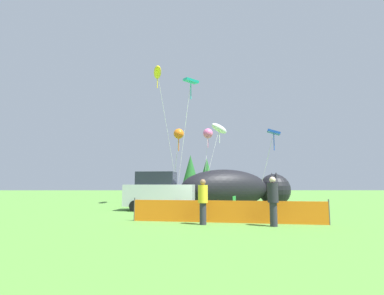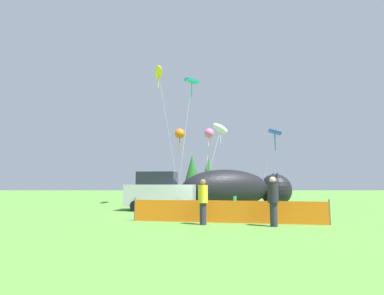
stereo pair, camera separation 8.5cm
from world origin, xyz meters
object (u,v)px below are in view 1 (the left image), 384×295
(inflatable_cat, at_px, (236,190))
(kite_pink_octopus, at_px, (208,134))
(parked_car, at_px, (159,192))
(kite_orange_flower, at_px, (179,134))
(kite_blue_box, at_px, (273,133))
(spectator_in_grey_shirt, at_px, (203,200))
(kite_yellow_hero, at_px, (158,73))
(kite_teal_diamond, at_px, (191,83))
(spectator_in_yellow_shirt, at_px, (273,199))
(folding_chair, at_px, (237,203))
(kite_white_ghost, at_px, (219,129))

(inflatable_cat, relative_size, kite_pink_octopus, 1.27)
(parked_car, distance_m, kite_orange_flower, 5.34)
(kite_blue_box, xyz_separation_m, kite_orange_flower, (-6.75, 0.92, 0.09))
(kite_orange_flower, bearing_deg, parked_car, -108.42)
(inflatable_cat, bearing_deg, spectator_in_grey_shirt, -126.85)
(spectator_in_grey_shirt, height_order, kite_yellow_hero, kite_yellow_hero)
(kite_teal_diamond, bearing_deg, kite_yellow_hero, 127.35)
(kite_blue_box, bearing_deg, spectator_in_yellow_shirt, -106.46)
(kite_orange_flower, bearing_deg, kite_blue_box, -7.77)
(spectator_in_yellow_shirt, height_order, kite_orange_flower, kite_orange_flower)
(kite_blue_box, bearing_deg, kite_teal_diamond, -170.40)
(inflatable_cat, bearing_deg, kite_yellow_hero, 139.33)
(kite_pink_octopus, relative_size, kite_orange_flower, 1.18)
(folding_chair, height_order, kite_blue_box, kite_blue_box)
(folding_chair, bearing_deg, kite_pink_octopus, 121.70)
(folding_chair, bearing_deg, kite_white_ghost, 116.40)
(spectator_in_grey_shirt, relative_size, kite_white_ghost, 0.26)
(parked_car, relative_size, kite_pink_octopus, 0.65)
(spectator_in_yellow_shirt, xyz_separation_m, kite_white_ghost, (-0.62, 14.24, 5.41))
(parked_car, distance_m, folding_chair, 4.82)
(spectator_in_yellow_shirt, relative_size, kite_orange_flower, 0.33)
(folding_chair, relative_size, kite_white_ghost, 0.13)
(parked_car, xyz_separation_m, kite_white_ghost, (4.49, 7.37, 5.30))
(kite_pink_octopus, bearing_deg, kite_teal_diamond, -102.54)
(folding_chair, xyz_separation_m, kite_teal_diamond, (-2.59, 2.82, 7.94))
(kite_white_ghost, bearing_deg, kite_orange_flower, -129.40)
(spectator_in_yellow_shirt, height_order, kite_pink_octopus, kite_pink_octopus)
(kite_yellow_hero, distance_m, kite_pink_octopus, 7.15)
(kite_teal_diamond, relative_size, kite_blue_box, 1.62)
(parked_car, bearing_deg, kite_blue_box, 23.86)
(kite_teal_diamond, bearing_deg, kite_orange_flower, 114.45)
(inflatable_cat, distance_m, kite_teal_diamond, 8.05)
(kite_white_ghost, bearing_deg, kite_teal_diamond, -112.75)
(spectator_in_grey_shirt, height_order, kite_white_ghost, kite_white_ghost)
(inflatable_cat, distance_m, kite_orange_flower, 5.77)
(folding_chair, bearing_deg, parked_car, -172.41)
(folding_chair, relative_size, inflatable_cat, 0.11)
(kite_yellow_hero, xyz_separation_m, kite_orange_flower, (1.81, -1.60, -5.29))
(spectator_in_yellow_shirt, bearing_deg, kite_yellow_hero, 116.62)
(kite_pink_octopus, xyz_separation_m, kite_blue_box, (4.27, -6.23, -1.04))
(folding_chair, height_order, kite_yellow_hero, kite_yellow_hero)
(kite_orange_flower, bearing_deg, kite_white_ghost, 50.60)
(kite_teal_diamond, bearing_deg, parked_car, -146.18)
(parked_car, distance_m, spectator_in_yellow_shirt, 8.56)
(folding_chair, relative_size, kite_blue_box, 0.17)
(kite_yellow_hero, bearing_deg, spectator_in_yellow_shirt, -63.38)
(kite_white_ghost, xyz_separation_m, kite_yellow_hero, (-5.22, -2.57, 4.11))
(spectator_in_yellow_shirt, relative_size, kite_yellow_hero, 0.17)
(kite_white_ghost, bearing_deg, spectator_in_grey_shirt, -98.56)
(inflatable_cat, xyz_separation_m, spectator_in_yellow_shirt, (-0.01, -9.47, -0.17))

